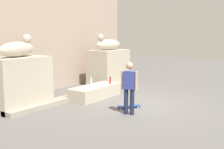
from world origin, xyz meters
The scene contains 13 objects.
ground_plane centered at (0.00, 0.00, 0.00)m, with size 40.00×40.00×0.00m, color #605E5B.
facade_wall centered at (0.00, 4.90, 2.99)m, with size 10.89×0.60×5.98m, color tan.
pedestal_left centered at (-2.64, 3.23, 0.88)m, with size 2.00×1.29×1.76m, color #B7AD99.
pedestal_right centered at (2.64, 3.23, 0.88)m, with size 2.00×1.29×1.76m, color #B7AD99.
statue_reclining_left centered at (-2.61, 3.24, 2.04)m, with size 1.69×0.92×0.78m.
statue_reclining_right centered at (2.61, 3.23, 2.04)m, with size 1.66×0.76×0.78m.
ledge_block centered at (0.00, 1.98, 0.25)m, with size 2.30×0.90×0.49m, color #B7AD99.
skater centered at (-1.16, -0.31, 0.92)m, with size 0.28×0.53×1.67m.
skateboard centered at (-0.53, 0.08, 0.06)m, with size 0.74×0.66×0.08m.
bottle_blue centered at (1.04, 1.98, 0.62)m, with size 0.07×0.07×0.29m.
bottle_clear centered at (0.07, 2.24, 0.63)m, with size 0.07×0.07×0.32m.
bottle_red centered at (0.71, 1.76, 0.62)m, with size 0.07×0.07×0.30m.
stair_step centered at (0.00, 2.56, 0.09)m, with size 7.29×0.50×0.17m, color gray.
Camera 1 is at (-8.35, -4.70, 2.51)m, focal length 43.77 mm.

